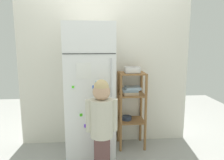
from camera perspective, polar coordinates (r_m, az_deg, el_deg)
name	(u,v)px	position (r m, az deg, el deg)	size (l,w,h in m)	color
ground_plane	(107,151)	(3.21, -1.37, -18.10)	(6.00, 6.00, 0.00)	#999993
kitchen_wall_back	(105,68)	(3.20, -1.83, 3.03)	(2.47, 0.03, 2.24)	silver
refrigerator	(90,90)	(2.91, -5.63, -2.71)	(0.63, 0.64, 1.74)	white
child_standing	(102,118)	(2.48, -2.72, -9.84)	(0.36, 0.26, 1.10)	brown
pantry_shelf_unit	(131,101)	(3.13, 4.99, -5.43)	(0.38, 0.34, 1.08)	olive
fruit_bin	(133,70)	(3.04, 5.40, 2.48)	(0.20, 0.18, 0.08)	white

